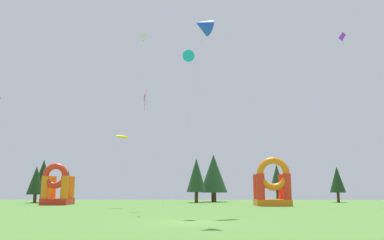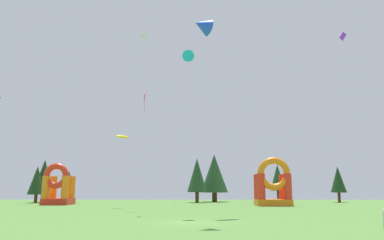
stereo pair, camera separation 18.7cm
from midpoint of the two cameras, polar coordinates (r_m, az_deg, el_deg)
ground_plane at (r=31.54m, az=-0.28°, el=-14.77°), size 120.00×120.00×0.00m
kite_purple_diamond at (r=67.11m, az=21.39°, el=11.05°), size 3.06×8.20×26.70m
kite_cyan_delta at (r=40.77m, az=-0.41°, el=9.26°), size 7.38×1.37×16.79m
kite_white_diamond at (r=55.45m, az=-6.96°, el=11.67°), size 3.28×3.01×23.76m
kite_blue_delta at (r=33.61m, az=1.67°, el=13.65°), size 3.79×6.50×16.96m
kite_pink_diamond at (r=42.68m, az=-6.92°, el=3.38°), size 2.37×3.64×13.07m
kite_yellow_parafoil at (r=56.57m, az=-10.07°, el=-2.43°), size 3.84×3.67×10.23m
inflatable_red_slide at (r=62.09m, az=11.85°, el=-9.57°), size 5.27×4.54×7.32m
inflatable_yellow_castle at (r=67.99m, az=-18.94°, el=-9.48°), size 4.34×4.35×6.64m
tree_row_0 at (r=77.41m, az=-21.66°, el=-8.21°), size 3.15×3.15×6.61m
tree_row_1 at (r=79.40m, az=-20.75°, el=-7.80°), size 3.97×3.97×7.97m
tree_row_2 at (r=79.63m, az=-17.53°, el=-8.68°), size 2.72×2.72×5.95m
tree_row_3 at (r=73.17m, az=0.81°, el=-8.08°), size 3.66×3.66×8.15m
tree_row_4 at (r=77.23m, az=3.35°, el=-7.81°), size 5.31×5.31×9.19m
tree_row_5 at (r=75.29m, az=12.48°, el=-8.23°), size 2.82×2.82×7.04m
tree_row_6 at (r=79.12m, az=20.64°, el=-8.15°), size 2.89×2.89×6.69m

